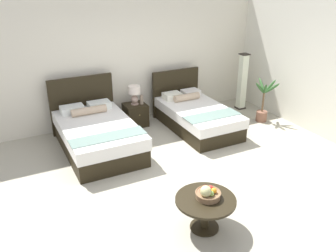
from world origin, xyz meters
TOP-DOWN VIEW (x-y plane):
  - ground_plane at (0.00, 0.00)m, footprint 10.16×9.22m
  - wall_back at (0.00, 2.81)m, footprint 10.16×0.12m
  - wall_side_right at (3.28, 0.40)m, footprint 0.12×4.82m
  - bed_near_window at (-1.11, 1.58)m, footprint 1.35×2.14m
  - bed_near_corner at (1.11, 1.59)m, footprint 1.19×2.08m
  - nightstand at (-0.01, 2.33)m, footprint 0.47×0.48m
  - table_lamp at (-0.01, 2.35)m, footprint 0.27×0.27m
  - vase at (0.13, 2.29)m, footprint 0.08×0.08m
  - coffee_table at (-0.50, -1.33)m, footprint 0.81×0.81m
  - fruit_bowl at (-0.47, -1.33)m, footprint 0.34×0.34m
  - floor_lamp_corner at (2.74, 2.11)m, footprint 0.21×0.21m
  - potted_palm at (2.67, 1.23)m, footprint 0.53×0.61m

SIDE VIEW (x-z plane):
  - ground_plane at x=0.00m, z-range -0.02..0.00m
  - nightstand at x=-0.01m, z-range 0.00..0.49m
  - bed_near_corner at x=1.11m, z-range -0.26..0.84m
  - bed_near_window at x=-1.11m, z-range -0.28..0.92m
  - potted_palm at x=2.67m, z-range -0.13..0.85m
  - coffee_table at x=-0.50m, z-range 0.12..0.60m
  - fruit_bowl at x=-0.47m, z-range 0.44..0.65m
  - vase at x=0.13m, z-range 0.49..0.70m
  - floor_lamp_corner at x=2.74m, z-range 0.00..1.38m
  - table_lamp at x=-0.01m, z-range 0.54..0.96m
  - wall_back at x=0.00m, z-range 0.00..2.81m
  - wall_side_right at x=3.28m, z-range 0.00..2.81m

